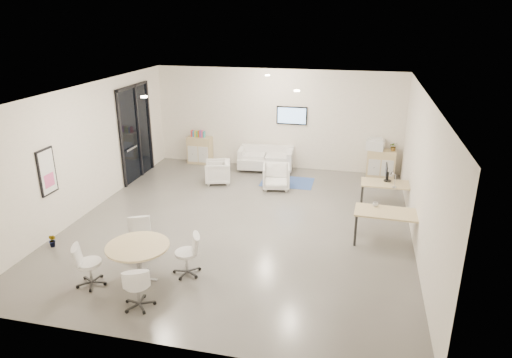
{
  "coord_description": "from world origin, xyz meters",
  "views": [
    {
      "loc": [
        2.65,
        -9.76,
        4.83
      ],
      "look_at": [
        0.28,
        0.4,
        1.02
      ],
      "focal_mm": 32.0,
      "sensor_mm": 36.0,
      "label": 1
    }
  ],
  "objects_px": {
    "sideboard_left": "(200,150)",
    "round_table": "(138,249)",
    "sideboard_right": "(381,163)",
    "armchair_right": "(276,176)",
    "loveseat": "(266,159)",
    "armchair_left": "(218,171)",
    "desk_rear": "(387,186)",
    "desk_front": "(388,215)"
  },
  "relations": [
    {
      "from": "sideboard_left",
      "to": "round_table",
      "type": "relative_size",
      "value": 0.76
    },
    {
      "from": "loveseat",
      "to": "desk_front",
      "type": "xyz_separation_m",
      "value": [
        3.65,
        -4.31,
        0.32
      ]
    },
    {
      "from": "round_table",
      "to": "armchair_left",
      "type": "bearing_deg",
      "value": 91.76
    },
    {
      "from": "loveseat",
      "to": "armchair_left",
      "type": "relative_size",
      "value": 2.42
    },
    {
      "from": "sideboard_left",
      "to": "sideboard_right",
      "type": "height_order",
      "value": "sideboard_left"
    },
    {
      "from": "armchair_left",
      "to": "round_table",
      "type": "height_order",
      "value": "armchair_left"
    },
    {
      "from": "round_table",
      "to": "sideboard_left",
      "type": "bearing_deg",
      "value": 100.61
    },
    {
      "from": "sideboard_left",
      "to": "desk_front",
      "type": "relative_size",
      "value": 0.62
    },
    {
      "from": "desk_rear",
      "to": "round_table",
      "type": "relative_size",
      "value": 1.12
    },
    {
      "from": "sideboard_right",
      "to": "loveseat",
      "type": "bearing_deg",
      "value": -176.77
    },
    {
      "from": "desk_rear",
      "to": "sideboard_right",
      "type": "bearing_deg",
      "value": 91.91
    },
    {
      "from": "desk_front",
      "to": "sideboard_left",
      "type": "bearing_deg",
      "value": 145.46
    },
    {
      "from": "armchair_left",
      "to": "round_table",
      "type": "bearing_deg",
      "value": -14.49
    },
    {
      "from": "loveseat",
      "to": "armchair_left",
      "type": "bearing_deg",
      "value": -132.58
    },
    {
      "from": "sideboard_right",
      "to": "round_table",
      "type": "relative_size",
      "value": 0.72
    },
    {
      "from": "sideboard_right",
      "to": "round_table",
      "type": "height_order",
      "value": "sideboard_right"
    },
    {
      "from": "sideboard_left",
      "to": "desk_rear",
      "type": "relative_size",
      "value": 0.68
    },
    {
      "from": "sideboard_right",
      "to": "round_table",
      "type": "bearing_deg",
      "value": -122.91
    },
    {
      "from": "sideboard_right",
      "to": "armchair_right",
      "type": "height_order",
      "value": "sideboard_right"
    },
    {
      "from": "loveseat",
      "to": "round_table",
      "type": "distance_m",
      "value": 7.0
    },
    {
      "from": "armchair_right",
      "to": "loveseat",
      "type": "bearing_deg",
      "value": 101.53
    },
    {
      "from": "desk_rear",
      "to": "desk_front",
      "type": "bearing_deg",
      "value": -91.97
    },
    {
      "from": "round_table",
      "to": "armchair_right",
      "type": "bearing_deg",
      "value": 72.91
    },
    {
      "from": "desk_rear",
      "to": "desk_front",
      "type": "xyz_separation_m",
      "value": [
        -0.06,
        -2.0,
        0.05
      ]
    },
    {
      "from": "sideboard_right",
      "to": "round_table",
      "type": "xyz_separation_m",
      "value": [
        -4.61,
        -7.13,
        0.22
      ]
    },
    {
      "from": "armchair_right",
      "to": "desk_front",
      "type": "relative_size",
      "value": 0.54
    },
    {
      "from": "sideboard_right",
      "to": "armchair_right",
      "type": "distance_m",
      "value": 3.47
    },
    {
      "from": "desk_rear",
      "to": "round_table",
      "type": "height_order",
      "value": "round_table"
    },
    {
      "from": "sideboard_left",
      "to": "loveseat",
      "type": "distance_m",
      "value": 2.34
    },
    {
      "from": "armchair_left",
      "to": "armchair_right",
      "type": "xyz_separation_m",
      "value": [
        1.81,
        -0.08,
        0.02
      ]
    },
    {
      "from": "desk_rear",
      "to": "round_table",
      "type": "distance_m",
      "value": 6.59
    },
    {
      "from": "desk_front",
      "to": "armchair_right",
      "type": "bearing_deg",
      "value": 140.29
    },
    {
      "from": "sideboard_right",
      "to": "armchair_right",
      "type": "bearing_deg",
      "value": -148.96
    },
    {
      "from": "armchair_left",
      "to": "desk_rear",
      "type": "relative_size",
      "value": 0.56
    },
    {
      "from": "sideboard_left",
      "to": "desk_rear",
      "type": "xyz_separation_m",
      "value": [
        6.04,
        -2.51,
        0.17
      ]
    },
    {
      "from": "sideboard_left",
      "to": "armchair_right",
      "type": "relative_size",
      "value": 1.16
    },
    {
      "from": "sideboard_left",
      "to": "round_table",
      "type": "height_order",
      "value": "sideboard_left"
    },
    {
      "from": "desk_rear",
      "to": "sideboard_left",
      "type": "bearing_deg",
      "value": 157.22
    },
    {
      "from": "loveseat",
      "to": "armchair_left",
      "type": "height_order",
      "value": "loveseat"
    },
    {
      "from": "sideboard_left",
      "to": "desk_rear",
      "type": "distance_m",
      "value": 6.54
    },
    {
      "from": "sideboard_left",
      "to": "armchair_right",
      "type": "xyz_separation_m",
      "value": [
        2.98,
        -1.79,
        -0.06
      ]
    },
    {
      "from": "armchair_right",
      "to": "round_table",
      "type": "xyz_separation_m",
      "value": [
        -1.64,
        -5.34,
        0.25
      ]
    }
  ]
}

